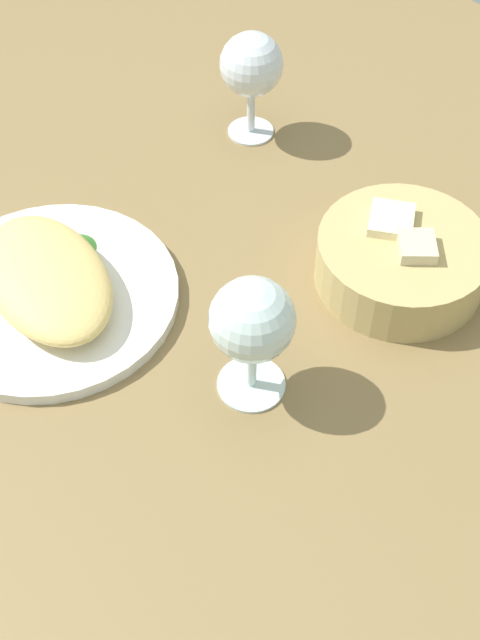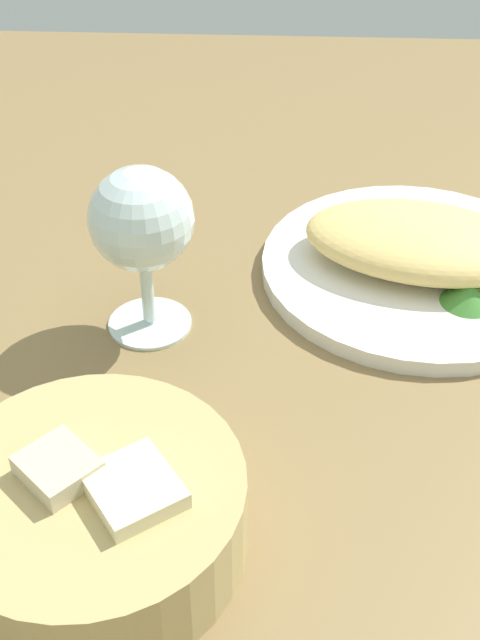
{
  "view_description": "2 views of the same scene",
  "coord_description": "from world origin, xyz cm",
  "px_view_note": "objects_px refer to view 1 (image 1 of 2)",
  "views": [
    {
      "loc": [
        47.36,
        -35.37,
        66.81
      ],
      "look_at": [
        8.41,
        -0.1,
        3.81
      ],
      "focal_mm": 47.47,
      "sensor_mm": 36.0,
      "label": 1
    },
    {
      "loc": [
        3.0,
        48.88,
        41.37
      ],
      "look_at": [
        5.47,
        0.62,
        3.36
      ],
      "focal_mm": 46.49,
      "sensor_mm": 36.0,
      "label": 2
    }
  ],
  "objects_px": {
    "bread_basket": "(401,259)",
    "wine_glass_far": "(251,68)",
    "wine_glass_near": "(252,324)",
    "plate": "(51,296)"
  },
  "relations": [
    {
      "from": "wine_glass_near",
      "to": "wine_glass_far",
      "type": "height_order",
      "value": "wine_glass_near"
    },
    {
      "from": "wine_glass_far",
      "to": "plate",
      "type": "bearing_deg",
      "value": -78.87
    },
    {
      "from": "wine_glass_near",
      "to": "wine_glass_far",
      "type": "relative_size",
      "value": 1.01
    },
    {
      "from": "plate",
      "to": "wine_glass_far",
      "type": "height_order",
      "value": "wine_glass_far"
    },
    {
      "from": "bread_basket",
      "to": "wine_glass_far",
      "type": "height_order",
      "value": "wine_glass_far"
    },
    {
      "from": "wine_glass_far",
      "to": "bread_basket",
      "type": "bearing_deg",
      "value": -10.38
    },
    {
      "from": "plate",
      "to": "wine_glass_far",
      "type": "relative_size",
      "value": 1.95
    },
    {
      "from": "bread_basket",
      "to": "wine_glass_far",
      "type": "relative_size",
      "value": 1.31
    },
    {
      "from": "bread_basket",
      "to": "wine_glass_far",
      "type": "distance_m",
      "value": 0.3
    },
    {
      "from": "plate",
      "to": "wine_glass_near",
      "type": "relative_size",
      "value": 1.93
    }
  ]
}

